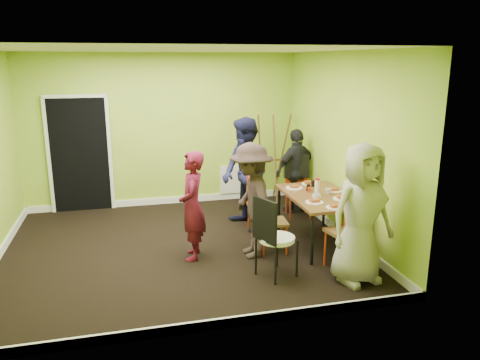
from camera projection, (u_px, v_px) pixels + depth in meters
The scene contains 28 objects.
ground at pixel (181, 247), 6.85m from camera, with size 5.00×5.00×0.00m, color black.
room_walls at pixel (177, 182), 6.63m from camera, with size 5.04×4.54×2.82m.
dining_table at pixel (320, 199), 6.85m from camera, with size 0.90×1.50×0.75m.
chair_left_far at pixel (256, 201), 7.34m from camera, with size 0.41×0.41×0.91m.
chair_left_near at pixel (268, 216), 6.59m from camera, with size 0.43×0.42×0.94m.
chair_back_end at pixel (297, 172), 8.21m from camera, with size 0.49×0.56×1.06m.
chair_front_end at pixel (352, 227), 5.93m from camera, with size 0.53×0.53×1.09m.
chair_bentwood at pixel (272, 234), 5.78m from camera, with size 0.54×0.54×1.05m.
easel at pixel (272, 158), 8.97m from camera, with size 0.68×0.64×1.69m.
plate_near_left at pixel (294, 188), 7.19m from camera, with size 0.26×0.26×0.01m, color white.
plate_near_right at pixel (314, 202), 6.46m from camera, with size 0.25×0.25×0.01m, color white.
plate_far_back at pixel (308, 184), 7.43m from camera, with size 0.22×0.22×0.01m, color white.
plate_far_front at pixel (335, 208), 6.23m from camera, with size 0.25×0.25×0.01m, color white.
plate_wall_back at pixel (334, 191), 7.03m from camera, with size 0.24×0.24×0.01m, color white.
plate_wall_front at pixel (342, 199), 6.62m from camera, with size 0.25×0.25×0.01m, color white.
thermos at pixel (317, 187), 6.84m from camera, with size 0.07×0.07×0.22m, color white.
blue_bottle at pixel (348, 193), 6.59m from camera, with size 0.08×0.08×0.18m, color blue.
orange_bottle at pixel (309, 190), 6.97m from camera, with size 0.04×0.04×0.08m, color red.
glass_mid at pixel (308, 187), 7.04m from camera, with size 0.06×0.06×0.10m, color black.
glass_back at pixel (313, 183), 7.28m from camera, with size 0.06×0.06×0.10m, color black.
glass_front at pixel (343, 202), 6.35m from camera, with size 0.07×0.07×0.09m, color black.
cup_a at pixel (317, 197), 6.57m from camera, with size 0.12×0.12×0.09m, color white.
cup_b at pixel (328, 191), 6.86m from camera, with size 0.10×0.10×0.09m, color white.
person_standing at pixel (192, 206), 6.33m from camera, with size 0.55×0.36×1.50m, color #530E21.
person_left_far at pixel (246, 174), 7.44m from camera, with size 0.88×0.68×1.80m, color #151635.
person_left_near at pixel (251, 201), 6.39m from camera, with size 1.03×0.59×1.60m, color #2C201D.
person_back_end at pixel (297, 171), 8.32m from camera, with size 0.88×0.37×1.50m, color black.
person_front_end at pixel (361, 214), 5.62m from camera, with size 0.85×0.55×1.74m, color #9A9886.
Camera 1 is at (-0.70, -6.40, 2.67)m, focal length 35.00 mm.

